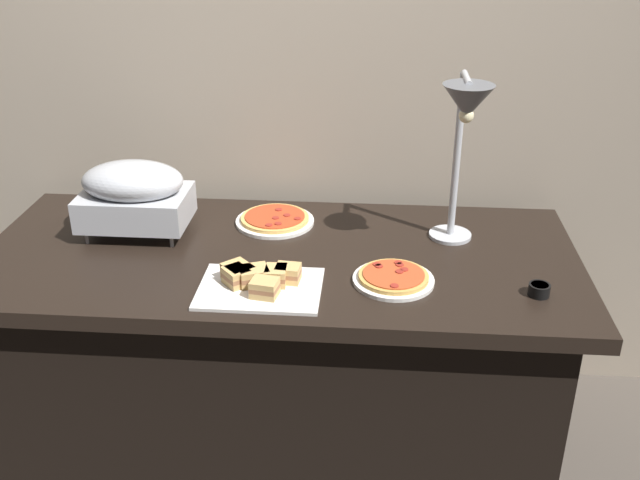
% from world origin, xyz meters
% --- Properties ---
extents(ground_plane, '(8.00, 8.00, 0.00)m').
position_xyz_m(ground_plane, '(0.00, 0.00, 0.00)').
color(ground_plane, '#4C443D').
extents(back_wall, '(4.40, 0.04, 2.40)m').
position_xyz_m(back_wall, '(0.00, 0.50, 1.20)').
color(back_wall, tan).
rests_on(back_wall, ground_plane).
extents(buffet_table, '(1.90, 0.84, 0.76)m').
position_xyz_m(buffet_table, '(0.00, 0.00, 0.39)').
color(buffet_table, black).
rests_on(buffet_table, ground_plane).
extents(chafing_dish, '(0.35, 0.24, 0.25)m').
position_xyz_m(chafing_dish, '(-0.49, 0.11, 0.90)').
color(chafing_dish, '#B7BABF').
rests_on(chafing_dish, buffet_table).
extents(heat_lamp, '(0.15, 0.29, 0.56)m').
position_xyz_m(heat_lamp, '(0.55, 0.05, 1.19)').
color(heat_lamp, '#B7BABF').
rests_on(heat_lamp, buffet_table).
extents(pizza_plate_front, '(0.27, 0.27, 0.03)m').
position_xyz_m(pizza_plate_front, '(-0.04, 0.22, 0.77)').
color(pizza_plate_front, white).
rests_on(pizza_plate_front, buffet_table).
extents(pizza_plate_center, '(0.24, 0.24, 0.03)m').
position_xyz_m(pizza_plate_center, '(0.36, -0.16, 0.77)').
color(pizza_plate_center, white).
rests_on(pizza_plate_center, buffet_table).
extents(sandwich_platter, '(0.35, 0.26, 0.06)m').
position_xyz_m(sandwich_platter, '(-0.03, -0.23, 0.78)').
color(sandwich_platter, white).
rests_on(sandwich_platter, buffet_table).
extents(sauce_cup_near, '(0.06, 0.06, 0.04)m').
position_xyz_m(sauce_cup_near, '(0.77, -0.21, 0.78)').
color(sauce_cup_near, black).
rests_on(sauce_cup_near, buffet_table).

